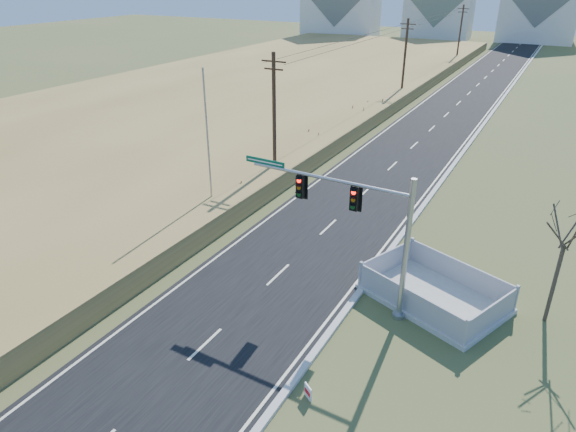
# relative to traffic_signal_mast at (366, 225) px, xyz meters

# --- Properties ---
(ground) EXTENTS (260.00, 260.00, 0.00)m
(ground) POSITION_rel_traffic_signal_mast_xyz_m (-4.48, -3.68, -4.06)
(ground) COLOR #495428
(ground) RESTS_ON ground
(road) EXTENTS (8.00, 180.00, 0.06)m
(road) POSITION_rel_traffic_signal_mast_xyz_m (-4.48, 46.32, -4.03)
(road) COLOR black
(road) RESTS_ON ground
(curb) EXTENTS (0.30, 180.00, 0.18)m
(curb) POSITION_rel_traffic_signal_mast_xyz_m (-0.33, 46.32, -3.97)
(curb) COLOR #B2AFA8
(curb) RESTS_ON ground
(reed_marsh) EXTENTS (38.00, 110.00, 1.30)m
(reed_marsh) POSITION_rel_traffic_signal_mast_xyz_m (-28.48, 36.32, -3.41)
(reed_marsh) COLOR tan
(reed_marsh) RESTS_ON ground
(utility_pole_near) EXTENTS (1.80, 0.26, 9.00)m
(utility_pole_near) POSITION_rel_traffic_signal_mast_xyz_m (-10.98, 11.32, 0.63)
(utility_pole_near) COLOR #422D1E
(utility_pole_near) RESTS_ON ground
(utility_pole_mid) EXTENTS (1.80, 0.26, 9.00)m
(utility_pole_mid) POSITION_rel_traffic_signal_mast_xyz_m (-10.98, 41.32, 0.63)
(utility_pole_mid) COLOR #422D1E
(utility_pole_mid) RESTS_ON ground
(utility_pole_far) EXTENTS (1.80, 0.26, 9.00)m
(utility_pole_far) POSITION_rel_traffic_signal_mast_xyz_m (-10.98, 71.32, 0.63)
(utility_pole_far) COLOR #422D1E
(utility_pole_far) RESTS_ON ground
(condo_nw) EXTENTS (17.69, 13.38, 19.05)m
(condo_nw) POSITION_rel_traffic_signal_mast_xyz_m (-42.48, 96.32, 3.65)
(condo_nw) COLOR silver
(condo_nw) RESTS_ON ground
(condo_nnw) EXTENTS (14.93, 11.17, 17.03)m
(condo_nnw) POSITION_rel_traffic_signal_mast_xyz_m (-22.48, 104.32, 2.88)
(condo_nnw) COLOR silver
(condo_nnw) RESTS_ON ground
(condo_n) EXTENTS (15.27, 10.20, 18.54)m
(condo_n) POSITION_rel_traffic_signal_mast_xyz_m (-2.48, 108.32, 3.55)
(condo_n) COLOR silver
(condo_n) RESTS_ON ground
(traffic_signal_mast) EXTENTS (8.16, 0.64, 6.49)m
(traffic_signal_mast) POSITION_rel_traffic_signal_mast_xyz_m (0.00, 0.00, 0.00)
(traffic_signal_mast) COLOR #9EA0A5
(traffic_signal_mast) RESTS_ON ground
(fence_enclosure) EXTENTS (7.07, 6.03, 1.36)m
(fence_enclosure) POSITION_rel_traffic_signal_mast_xyz_m (2.84, 1.89, -3.78)
(fence_enclosure) COLOR #B7B5AD
(fence_enclosure) RESTS_ON ground
(open_sign) EXTENTS (0.40, 0.30, 0.57)m
(open_sign) POSITION_rel_traffic_signal_mast_xyz_m (0.47, -6.25, -3.75)
(open_sign) COLOR white
(open_sign) RESTS_ON ground
(flagpole) EXTENTS (0.40, 0.40, 8.97)m
(flagpole) POSITION_rel_traffic_signal_mast_xyz_m (-11.48, 4.45, -0.48)
(flagpole) COLOR #B7B5AD
(flagpole) RESTS_ON ground
(bare_tree) EXTENTS (2.11, 2.11, 5.59)m
(bare_tree) POSITION_rel_traffic_signal_mast_xyz_m (7.48, 2.73, 0.45)
(bare_tree) COLOR #4C3F33
(bare_tree) RESTS_ON ground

